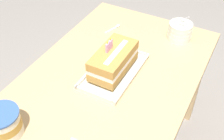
# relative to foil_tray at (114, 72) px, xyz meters

# --- Properties ---
(dining_table) EXTENTS (1.23, 0.78, 0.71)m
(dining_table) POSITION_rel_foil_tray_xyz_m (-0.04, 0.00, -0.10)
(dining_table) COLOR tan
(dining_table) RESTS_ON ground_plane
(foil_tray) EXTENTS (0.38, 0.21, 0.02)m
(foil_tray) POSITION_rel_foil_tray_xyz_m (0.00, 0.00, 0.00)
(foil_tray) COLOR silver
(foil_tray) RESTS_ON dining_table
(birthday_cake) EXTENTS (0.27, 0.14, 0.16)m
(birthday_cake) POSITION_rel_foil_tray_xyz_m (-0.00, 0.00, 0.07)
(birthday_cake) COLOR #B88843
(birthday_cake) RESTS_ON foil_tray
(bowl_stack) EXTENTS (0.13, 0.13, 0.14)m
(bowl_stack) POSITION_rel_foil_tray_xyz_m (0.42, -0.19, 0.04)
(bowl_stack) COLOR silver
(bowl_stack) RESTS_ON dining_table
(ice_cream_tub) EXTENTS (0.14, 0.14, 0.12)m
(ice_cream_tub) POSITION_rel_foil_tray_xyz_m (-0.51, 0.21, 0.05)
(ice_cream_tub) COLOR silver
(ice_cream_tub) RESTS_ON dining_table
(serving_spoon_by_bowls) EXTENTS (0.12, 0.05, 0.01)m
(serving_spoon_by_bowls) POSITION_rel_foil_tray_xyz_m (0.35, 0.18, -0.00)
(serving_spoon_by_bowls) COLOR silver
(serving_spoon_by_bowls) RESTS_ON dining_table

